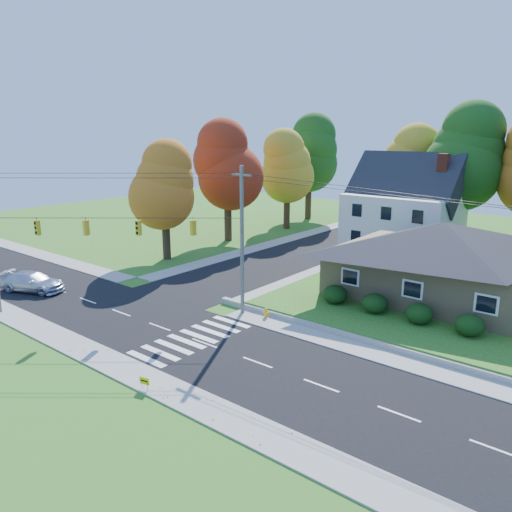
% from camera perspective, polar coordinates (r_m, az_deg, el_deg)
% --- Properties ---
extents(ground, '(120.00, 120.00, 0.00)m').
position_cam_1_polar(ground, '(29.88, -5.91, -9.91)').
color(ground, '#3D7923').
extents(road_main, '(90.00, 8.00, 0.02)m').
position_cam_1_polar(road_main, '(29.87, -5.91, -9.89)').
color(road_main, black).
rests_on(road_main, ground).
extents(road_cross, '(8.00, 44.00, 0.02)m').
position_cam_1_polar(road_cross, '(54.23, 7.55, 1.08)').
color(road_cross, black).
rests_on(road_cross, ground).
extents(sidewalk_north, '(90.00, 2.00, 0.08)m').
position_cam_1_polar(sidewalk_north, '(33.29, 0.20, -7.17)').
color(sidewalk_north, '#9C9A90').
rests_on(sidewalk_north, ground).
extents(sidewalk_south, '(90.00, 2.00, 0.08)m').
position_cam_1_polar(sidewalk_south, '(26.92, -13.62, -12.99)').
color(sidewalk_south, '#9C9A90').
rests_on(sidewalk_south, ground).
extents(ranch_house, '(14.60, 10.60, 5.40)m').
position_cam_1_polar(ranch_house, '(38.04, 20.40, -0.26)').
color(ranch_house, tan).
rests_on(ranch_house, lawn).
extents(colonial_house, '(10.40, 8.40, 9.60)m').
position_cam_1_polar(colonial_house, '(51.56, 16.55, 5.12)').
color(colonial_house, silver).
rests_on(colonial_house, lawn).
extents(hedge_row, '(10.70, 1.70, 1.27)m').
position_cam_1_polar(hedge_row, '(33.21, 15.75, -5.76)').
color(hedge_row, '#163A10').
rests_on(hedge_row, lawn).
extents(traffic_infrastructure, '(38.10, 10.66, 10.00)m').
position_cam_1_polar(traffic_infrastructure, '(29.22, -4.50, 0.25)').
color(traffic_infrastructure, '#666059').
rests_on(traffic_infrastructure, ground).
extents(tree_lot_0, '(6.72, 6.72, 12.51)m').
position_cam_1_polar(tree_lot_0, '(57.46, 17.27, 9.68)').
color(tree_lot_0, '#3F2A19').
rests_on(tree_lot_0, lawn).
extents(tree_lot_1, '(7.84, 7.84, 14.60)m').
position_cam_1_polar(tree_lot_1, '(54.47, 22.90, 10.38)').
color(tree_lot_1, '#3F2A19').
rests_on(tree_lot_1, lawn).
extents(tree_west_0, '(6.16, 6.16, 11.47)m').
position_cam_1_polar(tree_west_0, '(48.21, -10.48, 7.96)').
color(tree_west_0, '#3F2A19').
rests_on(tree_west_0, ground).
extents(tree_west_1, '(7.28, 7.28, 13.56)m').
position_cam_1_polar(tree_west_1, '(55.77, -3.31, 10.32)').
color(tree_west_1, '#3F2A19').
rests_on(tree_west_1, ground).
extents(tree_west_2, '(6.72, 6.72, 12.51)m').
position_cam_1_polar(tree_west_2, '(62.97, 3.61, 10.15)').
color(tree_west_2, '#3F2A19').
rests_on(tree_west_2, ground).
extents(tree_west_3, '(7.84, 7.84, 14.60)m').
position_cam_1_polar(tree_west_3, '(70.63, 6.13, 11.59)').
color(tree_west_3, '#3F2A19').
rests_on(tree_west_3, ground).
extents(silver_sedan, '(5.51, 3.84, 1.48)m').
position_cam_1_polar(silver_sedan, '(42.39, -24.18, -2.71)').
color(silver_sedan, silver).
rests_on(silver_sedan, road_main).
extents(white_car, '(2.58, 4.31, 1.34)m').
position_cam_1_polar(white_car, '(62.03, 13.61, 3.09)').
color(white_car, silver).
rests_on(white_car, road_cross).
extents(fire_hydrant, '(0.41, 0.32, 0.72)m').
position_cam_1_polar(fire_hydrant, '(33.36, 1.14, -6.56)').
color(fire_hydrant, yellow).
rests_on(fire_hydrant, ground).
extents(yard_sign, '(0.54, 0.15, 0.68)m').
position_cam_1_polar(yard_sign, '(25.18, -12.63, -13.79)').
color(yard_sign, black).
rests_on(yard_sign, ground).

